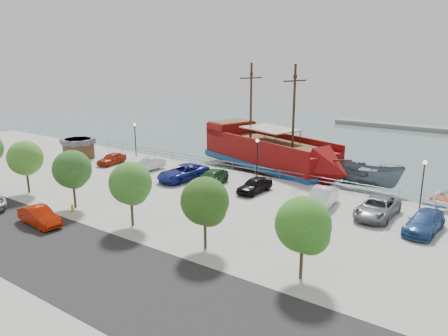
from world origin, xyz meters
The scene contains 29 objects.
ground centered at (0.00, 0.00, -1.00)m, with size 160.00×160.00×0.00m, color slate.
street centered at (0.00, -16.00, 0.01)m, with size 100.00×8.00×0.04m, color black.
sidewalk centered at (0.00, -10.00, 0.01)m, with size 100.00×4.00×0.05m, color #AEAC98.
seawall_railing centered at (0.00, 7.80, 0.53)m, with size 50.00×0.06×1.00m.
far_shore centered at (10.00, 55.00, -0.60)m, with size 40.00×3.00×0.80m, color gray.
pirate_ship centered at (-0.93, 12.55, 1.22)m, with size 21.38×11.72×13.25m.
patrol_boat centered at (9.74, 12.21, 0.42)m, with size 2.77×7.36×2.85m, color #515D64.
dock_west centered at (-13.14, 9.20, -0.82)m, with size 6.25×1.79×0.36m, color slate.
dock_mid centered at (9.28, 9.20, -0.78)m, with size 7.75×2.21×0.44m, color slate.
dock_east centered at (15.13, 9.20, -0.81)m, with size 6.68×1.91×0.38m, color gray.
shed centered at (-22.88, 1.49, 1.35)m, with size 3.17×3.17×2.53m.
street_sedan centered at (-6.94, -13.97, 0.70)m, with size 1.49×4.26×1.41m, color #B21C03.
fire_hydrant centered at (-7.31, -10.80, 0.36)m, with size 0.23×0.23×0.66m.
lamp_post_left centered at (-18.00, 6.50, 2.94)m, with size 0.36×0.36×4.28m.
lamp_post_mid centered at (0.00, 6.50, 2.94)m, with size 0.36×0.36×4.28m.
lamp_post_right centered at (16.00, 6.50, 2.94)m, with size 0.36×0.36×4.28m.
tree_b centered at (-14.85, -10.07, 3.30)m, with size 3.30×3.20×5.00m.
tree_c centered at (-7.85, -10.07, 3.30)m, with size 3.30×3.20×5.00m.
tree_d centered at (-0.85, -10.07, 3.30)m, with size 3.30×3.20×5.00m.
tree_e centered at (6.15, -10.07, 3.30)m, with size 3.30×3.20×5.00m.
tree_f centered at (13.15, -10.07, 3.30)m, with size 3.30×3.20×5.00m.
parked_car_a centered at (-17.38, 1.99, 0.67)m, with size 1.59×3.95×1.35m, color #A32D13.
parked_car_b centered at (-11.77, 2.47, 0.67)m, with size 1.42×4.08×1.34m, color silver.
parked_car_c centered at (-6.00, 1.71, 0.81)m, with size 2.68×5.80×1.61m, color navy.
parked_car_d centered at (-2.62, 2.04, 0.70)m, with size 1.96×4.83×1.40m, color #1D4B24.
parked_car_e centered at (2.20, 2.48, 0.72)m, with size 1.70×4.21×1.44m, color black.
parked_car_f centered at (9.02, 2.28, 0.83)m, with size 1.75×5.01×1.65m, color white.
parked_car_g centered at (13.56, 2.77, 0.78)m, with size 2.57×5.58×1.55m, color slate.
parked_car_h centered at (17.30, 1.66, 0.73)m, with size 2.06×5.06×1.47m, color #254A85.
Camera 1 is at (22.66, -31.26, 12.69)m, focal length 35.00 mm.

